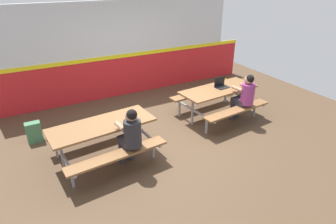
{
  "coord_description": "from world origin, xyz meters",
  "views": [
    {
      "loc": [
        -2.58,
        -4.75,
        3.21
      ],
      "look_at": [
        0.0,
        0.03,
        0.55
      ],
      "focal_mm": 30.43,
      "sensor_mm": 36.0,
      "label": 1
    }
  ],
  "objects": [
    {
      "name": "tote_bag_bright",
      "position": [
        2.58,
        1.33,
        0.19
      ],
      "size": [
        0.34,
        0.21,
        0.43
      ],
      "color": "yellow",
      "rests_on": "ground"
    },
    {
      "name": "accent_backdrop",
      "position": [
        0.0,
        2.72,
        1.25
      ],
      "size": [
        8.0,
        0.14,
        2.6
      ],
      "color": "red",
      "rests_on": "ground"
    },
    {
      "name": "picnic_table_left",
      "position": [
        -1.48,
        -0.17,
        0.58
      ],
      "size": [
        1.97,
        1.71,
        0.74
      ],
      "color": "brown",
      "rests_on": "ground"
    },
    {
      "name": "picnic_table_right",
      "position": [
        1.48,
        0.23,
        0.58
      ],
      "size": [
        1.97,
        1.71,
        0.74
      ],
      "color": "brown",
      "rests_on": "ground"
    },
    {
      "name": "backpack_dark",
      "position": [
        -2.6,
        1.11,
        0.22
      ],
      "size": [
        0.3,
        0.22,
        0.44
      ],
      "color": "#3F724C",
      "rests_on": "ground"
    },
    {
      "name": "student_further",
      "position": [
        1.82,
        -0.29,
        0.71
      ],
      "size": [
        0.39,
        0.53,
        1.21
      ],
      "color": "#2D2D38",
      "rests_on": "ground"
    },
    {
      "name": "ground_plane",
      "position": [
        0.0,
        0.0,
        -0.01
      ],
      "size": [
        10.0,
        10.0,
        0.02
      ],
      "primitive_type": "cube",
      "color": "#4C3826"
    },
    {
      "name": "laptop_dark",
      "position": [
        1.59,
        0.28,
        0.79
      ],
      "size": [
        0.34,
        0.25,
        0.22
      ],
      "color": "black",
      "rests_on": "picnic_table_right"
    },
    {
      "name": "student_nearer",
      "position": [
        -1.13,
        -0.7,
        0.71
      ],
      "size": [
        0.39,
        0.53,
        1.21
      ],
      "color": "#2D2D38",
      "rests_on": "ground"
    }
  ]
}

